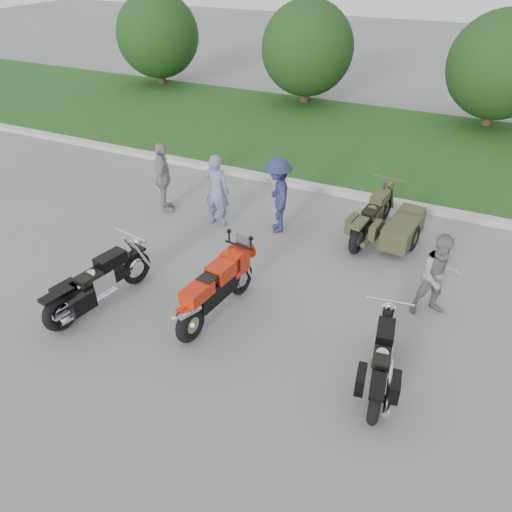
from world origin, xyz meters
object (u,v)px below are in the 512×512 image
at_px(sportbike_red, 215,288).
at_px(cruiser_left, 96,286).
at_px(cruiser_right, 381,364).
at_px(person_grey, 439,276).
at_px(person_back, 163,178).
at_px(person_denim, 278,196).
at_px(cruiser_sidecar, 389,226).
at_px(person_stripe, 217,190).

bearing_deg(sportbike_red, cruiser_left, -154.86).
distance_m(sportbike_red, cruiser_right, 3.14).
distance_m(person_grey, person_back, 6.94).
relative_size(person_grey, person_back, 0.92).
height_order(cruiser_right, person_denim, person_denim).
height_order(sportbike_red, cruiser_sidecar, sportbike_red).
xyz_separation_m(person_grey, person_denim, (-3.84, 1.61, 0.08)).
xyz_separation_m(person_denim, person_back, (-2.97, -0.27, -0.01)).
height_order(sportbike_red, person_back, person_back).
bearing_deg(cruiser_right, cruiser_left, 175.49).
relative_size(cruiser_right, person_grey, 1.34).
bearing_deg(person_denim, person_back, -112.67).
distance_m(cruiser_left, cruiser_right, 5.27).
height_order(cruiser_left, cruiser_sidecar, cruiser_sidecar).
bearing_deg(person_grey, person_stripe, 138.50).
relative_size(cruiser_left, person_back, 1.37).
bearing_deg(cruiser_sidecar, cruiser_right, -72.25).
bearing_deg(person_back, person_denim, -114.84).
relative_size(cruiser_left, cruiser_sidecar, 0.99).
relative_size(cruiser_left, person_denim, 1.35).
relative_size(cruiser_sidecar, person_denim, 1.37).
bearing_deg(cruiser_left, person_grey, 35.04).
distance_m(cruiser_right, person_stripe, 5.93).
height_order(cruiser_sidecar, person_back, person_back).
height_order(sportbike_red, cruiser_left, sportbike_red).
bearing_deg(cruiser_right, person_denim, 123.42).
xyz_separation_m(sportbike_red, person_grey, (3.59, 1.82, 0.19)).
bearing_deg(cruiser_right, cruiser_sidecar, 92.83).
xyz_separation_m(cruiser_right, cruiser_sidecar, (-0.83, 4.34, 0.01)).
bearing_deg(person_stripe, cruiser_sidecar, -165.65).
relative_size(sportbike_red, cruiser_right, 1.03).
relative_size(cruiser_sidecar, person_stripe, 1.39).
bearing_deg(cruiser_left, person_back, 116.85).
xyz_separation_m(sportbike_red, cruiser_right, (3.11, -0.38, -0.20)).
xyz_separation_m(cruiser_sidecar, person_grey, (1.31, -2.13, 0.38)).
distance_m(sportbike_red, cruiser_sidecar, 4.57).
height_order(cruiser_left, cruiser_right, cruiser_left).
xyz_separation_m(cruiser_left, person_grey, (5.74, 2.52, 0.34)).
xyz_separation_m(cruiser_right, person_grey, (0.48, 2.20, 0.39)).
bearing_deg(sportbike_red, cruiser_sidecar, 67.06).
height_order(cruiser_right, cruiser_sidecar, cruiser_sidecar).
distance_m(cruiser_sidecar, person_grey, 2.53).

